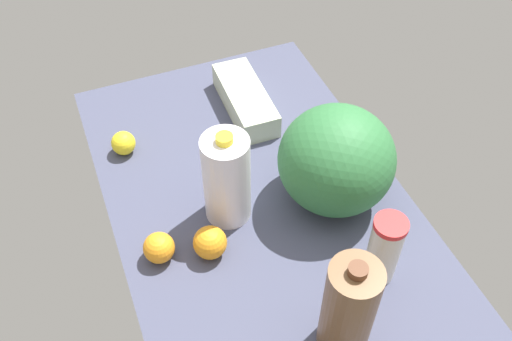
{
  "coord_description": "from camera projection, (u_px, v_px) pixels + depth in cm",
  "views": [
    {
      "loc": [
        90.05,
        -36.01,
        120.17
      ],
      "look_at": [
        0.0,
        0.0,
        13.0
      ],
      "focal_mm": 40.0,
      "sensor_mm": 36.0,
      "label": 1
    }
  ],
  "objects": [
    {
      "name": "tumbler_cup",
      "position": [
        384.0,
        249.0,
        1.29
      ],
      "size": [
        7.67,
        7.67,
        19.8
      ],
      "color": "beige",
      "rests_on": "countertop"
    },
    {
      "name": "orange_far_back",
      "position": [
        210.0,
        242.0,
        1.37
      ],
      "size": [
        8.27,
        8.27,
        8.27
      ],
      "primitive_type": "sphere",
      "color": "orange",
      "rests_on": "countertop"
    },
    {
      "name": "watermelon",
      "position": [
        336.0,
        160.0,
        1.42
      ],
      "size": [
        29.45,
        29.45,
        27.66
      ],
      "primitive_type": "ellipsoid",
      "color": "#2E6E3A",
      "rests_on": "countertop"
    },
    {
      "name": "chocolate_milk_jug",
      "position": [
        349.0,
        308.0,
        1.15
      ],
      "size": [
        10.93,
        10.93,
        28.54
      ],
      "color": "brown",
      "rests_on": "countertop"
    },
    {
      "name": "countertop",
      "position": [
        256.0,
        199.0,
        1.53
      ],
      "size": [
        120.0,
        76.0,
        3.0
      ],
      "primitive_type": "cube",
      "color": "#41455C",
      "rests_on": "ground"
    },
    {
      "name": "milk_jug",
      "position": [
        227.0,
        179.0,
        1.39
      ],
      "size": [
        11.76,
        11.76,
        27.55
      ],
      "color": "white",
      "rests_on": "countertop"
    },
    {
      "name": "orange_near_front",
      "position": [
        159.0,
        248.0,
        1.36
      ],
      "size": [
        7.66,
        7.66,
        7.66
      ],
      "primitive_type": "sphere",
      "color": "orange",
      "rests_on": "countertop"
    },
    {
      "name": "lemon_by_jug",
      "position": [
        123.0,
        143.0,
        1.6
      ],
      "size": [
        6.82,
        6.82,
        6.82
      ],
      "primitive_type": "sphere",
      "color": "yellow",
      "rests_on": "countertop"
    },
    {
      "name": "egg_carton",
      "position": [
        245.0,
        100.0,
        1.72
      ],
      "size": [
        30.78,
        12.03,
        7.6
      ],
      "primitive_type": "cube",
      "rotation": [
        0.0,
        0.0,
        -0.03
      ],
      "color": "beige",
      "rests_on": "countertop"
    }
  ]
}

